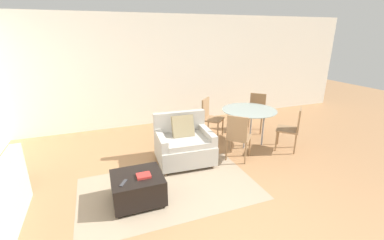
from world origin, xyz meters
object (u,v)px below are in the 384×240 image
Objects in this scene: dining_chair_near_right at (293,126)px; dining_chair_far_left at (209,115)px; tv_remote_secondary at (140,173)px; dining_table at (249,113)px; dining_chair_far_right at (256,110)px; armchair at (184,144)px; book_stack at (144,176)px; tv_remote_primary at (123,183)px; dining_chair_near_left at (238,135)px; ottoman at (138,187)px.

dining_chair_near_right is 1.00× the size of dining_chair_far_left.
dining_table is at bearing 25.11° from tv_remote_secondary.
dining_table is 1.28× the size of dining_chair_far_right.
dining_chair_far_left is (1.91, 1.82, 0.10)m from tv_remote_secondary.
armchair reaches higher than book_stack.
tv_remote_primary is at bearing -146.87° from tv_remote_secondary.
tv_remote_secondary is 2.65m from dining_chair_far_left.
dining_chair_far_left is (1.88, 1.92, 0.09)m from book_stack.
dining_chair_near_left is at bearing 18.49° from tv_remote_primary.
dining_chair_far_right is (0.00, 1.26, 0.00)m from dining_chair_near_right.
armchair reaches higher than ottoman.
dining_chair_far_left is (1.96, 1.86, 0.29)m from ottoman.
ottoman is 0.78× the size of dining_chair_far_right.
dining_chair_near_left is 1.00× the size of dining_chair_near_right.
dining_chair_far_right is (3.18, 1.82, 0.10)m from tv_remote_secondary.
dining_chair_far_right is at bearing 45.00° from dining_table.
dining_chair_near_left is (1.88, 0.66, 0.09)m from book_stack.
tv_remote_primary is (-0.20, -0.12, 0.19)m from ottoman.
armchair is 1.36m from dining_chair_far_left.
dining_chair_near_left reaches higher than ottoman.
tv_remote_primary is 2.94m from dining_chair_far_left.
dining_chair_far_right reaches higher than tv_remote_primary.
dining_chair_near_left is at bearing 16.99° from ottoman.
dining_table is (1.58, 0.32, 0.33)m from armchair.
dining_table is 0.91m from dining_chair_far_left.
dining_table reaches higher than ottoman.
tv_remote_primary is (-0.28, -0.07, -0.01)m from book_stack.
dining_chair_far_left reaches higher than dining_table.
dining_chair_near_right is (3.14, 0.66, 0.09)m from book_stack.
book_stack is at bearing -160.74° from dining_chair_near_left.
dining_chair_near_right reaches higher than dining_table.
tv_remote_primary is at bearing -168.09° from dining_chair_near_right.
book_stack is 1.18× the size of tv_remote_primary.
armchair is 1.16× the size of dining_chair_near_left.
dining_chair_far_right is (0.63, 0.63, -0.16)m from dining_table.
dining_chair_near_right reaches higher than tv_remote_secondary.
armchair is at bearing 42.01° from ottoman.
armchair is 1.48× the size of ottoman.
dining_chair_near_right reaches higher than book_stack.
book_stack reaches higher than ottoman.
dining_chair_near_right is at bearing 11.91° from tv_remote_primary.
dining_chair_far_right is at bearing 30.11° from tv_remote_primary.
armchair is at bearing 46.27° from book_stack.
armchair is 0.91× the size of dining_table.
dining_table is 1.28× the size of dining_chair_near_left.
dining_chair_near_left reaches higher than armchair.
book_stack is at bearing -134.36° from dining_chair_far_left.
dining_chair_far_left is (2.16, 1.99, 0.10)m from tv_remote_primary.
book_stack is 2.69m from dining_chair_far_left.
book_stack is 2.83m from dining_table.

